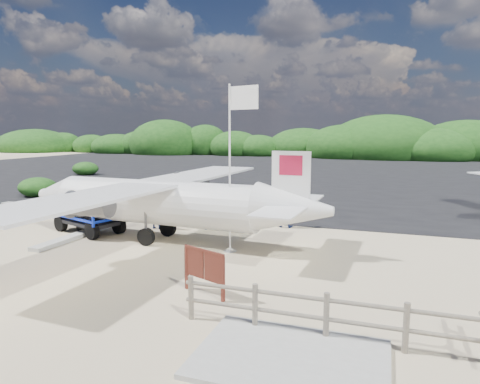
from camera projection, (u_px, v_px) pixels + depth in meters
The scene contains 13 objects.
ground at pixel (176, 249), 15.28m from camera, with size 160.00×160.00×0.00m, color beige.
asphalt_apron at pixel (314, 172), 43.33m from camera, with size 90.00×50.00×0.04m, color #B2B2B2, non-canonical shape.
lagoon at pixel (16, 223), 19.60m from camera, with size 9.00×7.00×0.40m, color #B2B2B2, non-canonical shape.
walkway_pad at pixel (291, 361), 7.89m from camera, with size 3.50×2.50×0.10m, color #B2B2B2, non-canonical shape.
vegetation_band at pixel (341, 157), 66.70m from camera, with size 124.00×8.00×4.40m, color #B2B2B2, non-canonical shape.
fence at pixel (326, 340), 8.66m from camera, with size 6.40×2.00×1.10m, color #B2B2B2, non-canonical shape.
baggage_cart at pixel (90, 232), 17.79m from camera, with size 3.17×1.81×1.59m, color #0E2DDB, non-canonical shape.
flagpole at pixel (230, 251), 15.02m from camera, with size 1.15×0.48×5.74m, color white, non-canonical shape.
signboard at pixel (204, 295), 11.04m from camera, with size 1.50×0.14×1.24m, color #5B241A, non-canonical shape.
crew_a at pixel (156, 210), 18.32m from camera, with size 0.61×0.40×1.66m, color #111C41.
crew_b at pixel (284, 207), 18.65m from camera, with size 0.86×0.67×1.78m, color #111C41.
crew_c at pixel (209, 207), 18.18m from camera, with size 1.12×0.47×1.91m, color #111C41.
aircraft_small at pixel (209, 167), 49.21m from camera, with size 7.65×7.65×2.75m, color #B2B2B2, non-canonical shape.
Camera 1 is at (7.03, -13.26, 4.22)m, focal length 32.00 mm.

